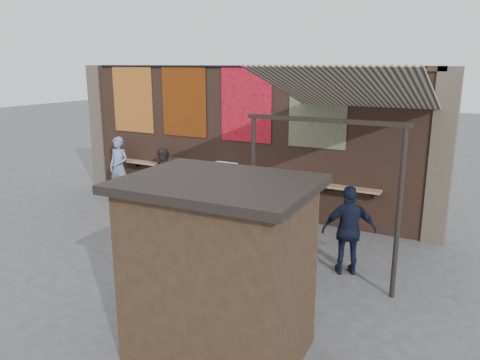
{
  "coord_description": "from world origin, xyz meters",
  "views": [
    {
      "loc": [
        6.16,
        -8.58,
        4.06
      ],
      "look_at": [
        0.82,
        1.2,
        1.27
      ],
      "focal_mm": 35.0,
      "sensor_mm": 36.0,
      "label": 1
    }
  ],
  "objects": [
    {
      "name": "shopper_tan",
      "position": [
        2.05,
        0.44,
        0.87
      ],
      "size": [
        0.98,
        0.78,
        1.75
      ],
      "primitive_type": "imported",
      "rotation": [
        0.0,
        0.0,
        0.3
      ],
      "color": "olive",
      "rests_on": "ground"
    },
    {
      "name": "awning_ledger",
      "position": [
        3.5,
        2.49,
        3.95
      ],
      "size": [
        3.3,
        0.08,
        0.12
      ],
      "primitive_type": "cube",
      "color": "#33261C",
      "rests_on": "brick_wall"
    },
    {
      "name": "scooter_stool_3",
      "position": [
        -0.98,
        2.02,
        0.33
      ],
      "size": [
        0.32,
        0.7,
        0.67
      ],
      "primitive_type": null,
      "color": "#160C88",
      "rests_on": "ground"
    },
    {
      "name": "stall_sign",
      "position": [
        3.02,
        -2.6,
        1.78
      ],
      "size": [
        1.2,
        0.09,
        0.5
      ],
      "primitive_type": "cube",
      "rotation": [
        0.0,
        0.0,
        0.04
      ],
      "color": "gold",
      "rests_on": "market_stall"
    },
    {
      "name": "scooter_stool_6",
      "position": [
        0.94,
        1.99,
        0.37
      ],
      "size": [
        0.35,
        0.78,
        0.74
      ],
      "primitive_type": null,
      "color": "navy",
      "rests_on": "ground"
    },
    {
      "name": "tapestry_sun",
      "position": [
        -1.7,
        2.48,
        3.0
      ],
      "size": [
        1.5,
        0.02,
        2.0
      ],
      "primitive_type": "cube",
      "color": "#C04B0B",
      "rests_on": "brick_wall"
    },
    {
      "name": "pier_left",
      "position": [
        -5.2,
        2.7,
        2.0
      ],
      "size": [
        0.5,
        0.5,
        4.0
      ],
      "primitive_type": "cube",
      "color": "#4C4238",
      "rests_on": "ground"
    },
    {
      "name": "diner_right",
      "position": [
        -2.05,
        1.94,
        0.85
      ],
      "size": [
        0.99,
        0.88,
        1.7
      ],
      "primitive_type": "imported",
      "rotation": [
        0.0,
        0.0,
        0.34
      ],
      "color": "#322729",
      "rests_on": "ground"
    },
    {
      "name": "pier_right",
      "position": [
        5.2,
        2.7,
        2.0
      ],
      "size": [
        0.5,
        0.5,
        4.0
      ],
      "primitive_type": "cube",
      "color": "#4C4238",
      "rests_on": "ground"
    },
    {
      "name": "tapestry_orange",
      "position": [
        0.3,
        2.48,
        3.0
      ],
      "size": [
        1.5,
        0.02,
        2.0
      ],
      "primitive_type": "cube",
      "color": "red",
      "rests_on": "brick_wall"
    },
    {
      "name": "brick_wall",
      "position": [
        0.0,
        2.7,
        2.0
      ],
      "size": [
        10.0,
        0.4,
        4.0
      ],
      "primitive_type": "cube",
      "color": "brown",
      "rests_on": "ground"
    },
    {
      "name": "awning_canvas",
      "position": [
        3.5,
        0.9,
        3.55
      ],
      "size": [
        3.2,
        3.28,
        0.97
      ],
      "primitive_type": "cube",
      "rotation": [
        -0.28,
        0.0,
        0.0
      ],
      "color": "beige",
      "rests_on": "brick_wall"
    },
    {
      "name": "shelf_box",
      "position": [
        -0.25,
        2.3,
        1.26
      ],
      "size": [
        0.65,
        0.31,
        0.27
      ],
      "primitive_type": "cube",
      "color": "white",
      "rests_on": "eating_counter"
    },
    {
      "name": "market_stall",
      "position": [
        3.05,
        -3.48,
        1.23
      ],
      "size": [
        2.33,
        1.78,
        2.45
      ],
      "primitive_type": "cube",
      "rotation": [
        0.0,
        0.0,
        0.04
      ],
      "color": "black",
      "rests_on": "ground"
    },
    {
      "name": "stall_shelf",
      "position": [
        3.02,
        -2.6,
        0.9
      ],
      "size": [
        1.88,
        0.17,
        0.06
      ],
      "primitive_type": "cube",
      "rotation": [
        0.0,
        0.0,
        0.04
      ],
      "color": "#473321",
      "rests_on": "market_stall"
    },
    {
      "name": "scooter_stool_1",
      "position": [
        -2.16,
        2.04,
        0.34
      ],
      "size": [
        0.32,
        0.72,
        0.68
      ],
      "primitive_type": null,
      "color": "maroon",
      "rests_on": "ground"
    },
    {
      "name": "tapestry_redgold",
      "position": [
        -3.6,
        2.48,
        3.0
      ],
      "size": [
        1.5,
        0.02,
        2.0
      ],
      "primitive_type": "cube",
      "color": "maroon",
      "rests_on": "brick_wall"
    },
    {
      "name": "hang_rail",
      "position": [
        0.0,
        2.47,
        3.98
      ],
      "size": [
        9.5,
        0.06,
        0.06
      ],
      "primitive_type": "cylinder",
      "rotation": [
        0.0,
        1.57,
        0.0
      ],
      "color": "black",
      "rests_on": "brick_wall"
    },
    {
      "name": "tapestry_multi",
      "position": [
        2.3,
        2.48,
        3.0
      ],
      "size": [
        1.5,
        0.02,
        2.0
      ],
      "primitive_type": "cube",
      "color": "navy",
      "rests_on": "brick_wall"
    },
    {
      "name": "scooter_stool_2",
      "position": [
        -1.54,
        2.03,
        0.4
      ],
      "size": [
        0.38,
        0.84,
        0.8
      ],
      "primitive_type": null,
      "color": "black",
      "rests_on": "ground"
    },
    {
      "name": "awning_post_left",
      "position": [
        2.1,
        -0.6,
        1.55
      ],
      "size": [
        0.09,
        0.09,
        3.1
      ],
      "primitive_type": "cylinder",
      "color": "black",
      "rests_on": "ground"
    },
    {
      "name": "shopper_grey",
      "position": [
        3.1,
        -1.01,
        0.92
      ],
      "size": [
        1.34,
        1.03,
        1.84
      ],
      "primitive_type": "imported",
      "rotation": [
        0.0,
        0.0,
        2.81
      ],
      "color": "#545659",
      "rests_on": "ground"
    },
    {
      "name": "shopper_navy",
      "position": [
        3.91,
        -0.02,
        0.9
      ],
      "size": [
        1.14,
        0.84,
        1.79
      ],
      "primitive_type": "imported",
      "rotation": [
        0.0,
        0.0,
        3.58
      ],
      "color": "black",
      "rests_on": "ground"
    },
    {
      "name": "scooter_stool_4",
      "position": [
        -0.35,
        2.01,
        0.37
      ],
      "size": [
        0.35,
        0.77,
        0.73
      ],
      "primitive_type": null,
      "color": "maroon",
      "rests_on": "ground"
    },
    {
      "name": "diner_left",
      "position": [
        -3.87,
        2.0,
        0.94
      ],
      "size": [
        0.69,
        0.45,
        1.88
      ],
      "primitive_type": "imported",
      "rotation": [
        0.0,
        0.0,
        -0.0
      ],
      "color": "#7A86B1",
      "rests_on": "ground"
    },
    {
      "name": "scooter_stool_5",
      "position": [
        0.24,
        2.02,
        0.35
      ],
      "size": [
        0.33,
        0.74,
        0.7
      ],
      "primitive_type": null,
      "color": "#11580C",
      "rests_on": "ground"
    },
    {
      "name": "ground",
      "position": [
        0.0,
        0.0,
        0.0
      ],
      "size": [
        70.0,
        70.0,
        0.0
      ],
      "primitive_type": "plane",
      "color": "#474749",
      "rests_on": "ground"
    },
    {
      "name": "awning_header",
      "position": [
        3.5,
        -0.6,
        3.08
      ],
      "size": [
        3.0,
        0.08,
        0.08
      ],
      "primitive_type": "cube",
      "color": "black",
      "rests_on": "awning_post_left"
    },
    {
      "name": "awning_post_right",
      "position": [
        4.9,
        -0.6,
        1.55
      ],
      "size": [
        0.09,
        0.09,
        3.1
      ],
      "primitive_type": "cylinder",
      "color": "black",
      "rests_on": "ground"
    },
    {
      "name": "eating_counter",
      "position": [
        0.0,
        2.33,
        1.1
      ],
      "size": [
        8.0,
        0.32,
        0.05
      ],
      "primitive_type": "cube",
      "color": "#9E7A51",
      "rests_on": "brick_wall"
    },
    {
      "name": "stall_roof",
      "position": [
        3.05,
        -3.48,
        2.51
      ],
      "size": [
        2.61,
        2.05,
        0.12
      ],
      "primitive_type": "cube",
      "rotation": [
        0.0,
        0.0,
        0.04
      ],
      "color": "black",
      "rests_on": "market_stall"
    },
    {
      "name": "scooter_stool_7",
      "position": [
        1.54,
        1.96,
        0.35
      ],
      "size": [
        0.33,
        0.74,
        0.7
      ],
      "primitive_type": null,
      "color": "#0D4513",
      "rests_on": "ground"
    },
    {
      "name": "scooter_stool_0",
      "position": [
        -2.83,
        1.99,
        0.42
      ],
      "size": [
        0.39,
        0.87,
        0.83
      ],
      "primitive_type": null,
      "color": "black",
      "rests_on": "ground"
    }
  ]
}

